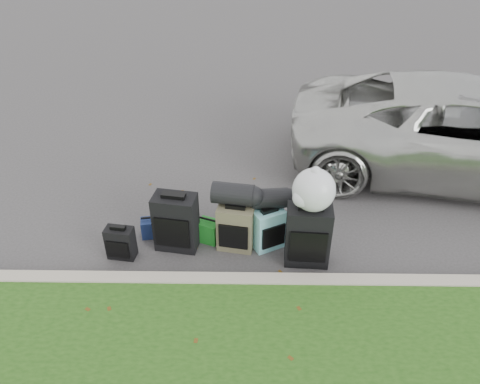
{
  "coord_description": "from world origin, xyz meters",
  "views": [
    {
      "loc": [
        -0.03,
        -4.98,
        4.01
      ],
      "look_at": [
        -0.1,
        0.2,
        0.55
      ],
      "focal_mm": 35.0,
      "sensor_mm": 36.0,
      "label": 1
    }
  ],
  "objects_px": {
    "suitcase_large_black_left": "(176,222)",
    "suitcase_large_black_right": "(308,235)",
    "suitcase_teal": "(269,229)",
    "suitcase_olive": "(236,227)",
    "suv": "(467,130)",
    "suitcase_small_black": "(121,243)",
    "tote_green": "(209,231)",
    "tote_navy": "(151,228)"
  },
  "relations": [
    {
      "from": "suv",
      "to": "suitcase_small_black",
      "type": "bearing_deg",
      "value": 124.01
    },
    {
      "from": "suv",
      "to": "suitcase_large_black_left",
      "type": "xyz_separation_m",
      "value": [
        -4.34,
        -1.93,
        -0.37
      ]
    },
    {
      "from": "suv",
      "to": "tote_green",
      "type": "distance_m",
      "value": 4.38
    },
    {
      "from": "suitcase_large_black_left",
      "to": "suitcase_olive",
      "type": "height_order",
      "value": "suitcase_large_black_left"
    },
    {
      "from": "suitcase_small_black",
      "to": "suitcase_large_black_left",
      "type": "relative_size",
      "value": 0.56
    },
    {
      "from": "suv",
      "to": "suitcase_olive",
      "type": "bearing_deg",
      "value": 129.3
    },
    {
      "from": "suitcase_olive",
      "to": "suitcase_teal",
      "type": "height_order",
      "value": "suitcase_olive"
    },
    {
      "from": "suv",
      "to": "suitcase_large_black_right",
      "type": "bearing_deg",
      "value": 140.06
    },
    {
      "from": "suitcase_teal",
      "to": "suitcase_large_black_right",
      "type": "xyz_separation_m",
      "value": [
        0.46,
        -0.27,
        0.12
      ]
    },
    {
      "from": "suitcase_olive",
      "to": "suitcase_teal",
      "type": "bearing_deg",
      "value": 12.15
    },
    {
      "from": "suitcase_olive",
      "to": "suitcase_large_black_left",
      "type": "bearing_deg",
      "value": -170.09
    },
    {
      "from": "suitcase_teal",
      "to": "suitcase_olive",
      "type": "bearing_deg",
      "value": 154.57
    },
    {
      "from": "suitcase_small_black",
      "to": "suitcase_large_black_right",
      "type": "distance_m",
      "value": 2.34
    },
    {
      "from": "suitcase_large_black_left",
      "to": "suitcase_small_black",
      "type": "bearing_deg",
      "value": -152.9
    },
    {
      "from": "suitcase_small_black",
      "to": "tote_navy",
      "type": "distance_m",
      "value": 0.52
    },
    {
      "from": "suitcase_large_black_left",
      "to": "suitcase_large_black_right",
      "type": "xyz_separation_m",
      "value": [
        1.65,
        -0.26,
        0.02
      ]
    },
    {
      "from": "suitcase_small_black",
      "to": "suitcase_olive",
      "type": "bearing_deg",
      "value": 16.52
    },
    {
      "from": "suitcase_small_black",
      "to": "tote_green",
      "type": "bearing_deg",
      "value": 25.54
    },
    {
      "from": "suitcase_olive",
      "to": "suitcase_large_black_right",
      "type": "relative_size",
      "value": 0.78
    },
    {
      "from": "suitcase_large_black_right",
      "to": "tote_navy",
      "type": "distance_m",
      "value": 2.11
    },
    {
      "from": "suitcase_small_black",
      "to": "suitcase_olive",
      "type": "height_order",
      "value": "suitcase_olive"
    },
    {
      "from": "suv",
      "to": "tote_green",
      "type": "bearing_deg",
      "value": 125.55
    },
    {
      "from": "suitcase_small_black",
      "to": "tote_green",
      "type": "height_order",
      "value": "suitcase_small_black"
    },
    {
      "from": "tote_green",
      "to": "tote_navy",
      "type": "bearing_deg",
      "value": -164.62
    },
    {
      "from": "suitcase_teal",
      "to": "suitcase_large_black_left",
      "type": "bearing_deg",
      "value": 153.13
    },
    {
      "from": "suitcase_large_black_left",
      "to": "suv",
      "type": "bearing_deg",
      "value": 33.49
    },
    {
      "from": "suitcase_large_black_left",
      "to": "tote_green",
      "type": "bearing_deg",
      "value": 26.18
    },
    {
      "from": "suitcase_large_black_left",
      "to": "tote_navy",
      "type": "bearing_deg",
      "value": 161.81
    },
    {
      "from": "suv",
      "to": "suitcase_olive",
      "type": "distance_m",
      "value": 4.1
    },
    {
      "from": "suitcase_large_black_left",
      "to": "suitcase_olive",
      "type": "relative_size",
      "value": 1.24
    },
    {
      "from": "suv",
      "to": "suitcase_olive",
      "type": "height_order",
      "value": "suv"
    },
    {
      "from": "suitcase_large_black_left",
      "to": "suitcase_teal",
      "type": "distance_m",
      "value": 1.19
    },
    {
      "from": "suitcase_small_black",
      "to": "tote_green",
      "type": "xyz_separation_m",
      "value": [
        1.08,
        0.34,
        -0.07
      ]
    },
    {
      "from": "suitcase_large_black_left",
      "to": "suitcase_large_black_right",
      "type": "bearing_deg",
      "value": 0.38
    },
    {
      "from": "suv",
      "to": "tote_navy",
      "type": "bearing_deg",
      "value": 120.92
    },
    {
      "from": "suitcase_olive",
      "to": "suitcase_small_black",
      "type": "bearing_deg",
      "value": -161.28
    },
    {
      "from": "suitcase_olive",
      "to": "suitcase_large_black_right",
      "type": "bearing_deg",
      "value": -5.68
    },
    {
      "from": "suitcase_olive",
      "to": "suitcase_large_black_right",
      "type": "height_order",
      "value": "suitcase_large_black_right"
    },
    {
      "from": "suitcase_large_black_left",
      "to": "suitcase_teal",
      "type": "height_order",
      "value": "suitcase_large_black_left"
    },
    {
      "from": "suv",
      "to": "suitcase_large_black_left",
      "type": "distance_m",
      "value": 4.77
    },
    {
      "from": "tote_green",
      "to": "suitcase_small_black",
      "type": "bearing_deg",
      "value": -141.31
    },
    {
      "from": "suv",
      "to": "suitcase_teal",
      "type": "height_order",
      "value": "suv"
    }
  ]
}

